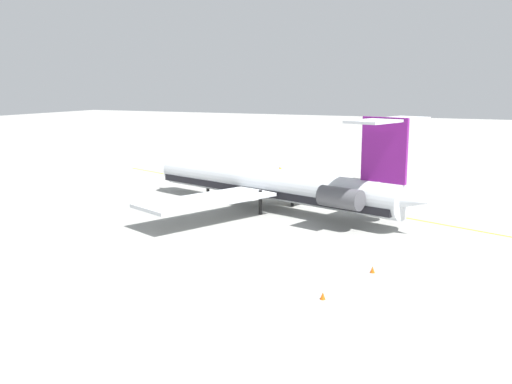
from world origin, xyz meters
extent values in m
plane|color=#9E9E99|center=(0.00, 0.00, 0.00)|extent=(392.45, 392.45, 0.00)
cylinder|color=silver|center=(-2.91, 7.54, 3.20)|extent=(35.59, 14.20, 3.84)
cone|color=silver|center=(14.33, 2.28, 3.20)|extent=(4.91, 4.70, 3.69)
cone|color=silver|center=(-20.14, 12.80, 3.55)|extent=(6.32, 4.76, 3.27)
cube|color=black|center=(-2.91, 7.54, 2.34)|extent=(34.85, 14.04, 0.85)
cube|color=silver|center=(0.76, 16.81, 2.53)|extent=(11.78, 17.09, 0.38)
cube|color=silver|center=(-5.04, -2.19, 2.53)|extent=(8.95, 16.87, 0.38)
cylinder|color=#515156|center=(-13.87, 14.13, 3.49)|extent=(5.25, 3.54, 2.23)
cube|color=silver|center=(-14.07, 13.49, 3.49)|extent=(3.12, 2.01, 0.46)
cylinder|color=#515156|center=(-15.68, 8.21, 3.49)|extent=(5.25, 3.54, 2.23)
cube|color=silver|center=(-15.49, 8.85, 3.49)|extent=(3.12, 2.01, 0.46)
cube|color=#7A197F|center=(-17.84, 12.10, 8.53)|extent=(5.09, 1.89, 6.81)
cube|color=silver|center=(-17.32, 15.17, 11.66)|extent=(5.08, 6.41, 0.27)
cube|color=silver|center=(-19.12, 9.27, 11.66)|extent=(5.08, 6.41, 0.27)
cylinder|color=black|center=(7.63, 4.33, 1.46)|extent=(0.42, 0.42, 2.92)
cylinder|color=black|center=(-3.16, 10.84, 1.46)|extent=(0.42, 0.42, 2.92)
cylinder|color=black|center=(-4.95, 4.95, 1.46)|extent=(0.42, 0.42, 2.92)
cylinder|color=black|center=(4.97, -15.43, 0.42)|extent=(0.10, 0.10, 0.85)
cylinder|color=black|center=(5.08, -15.34, 0.42)|extent=(0.10, 0.10, 0.85)
cylinder|color=yellow|center=(5.02, -15.38, 1.18)|extent=(0.28, 0.28, 0.67)
sphere|color=tan|center=(5.02, -15.38, 1.65)|extent=(0.26, 0.26, 0.26)
cylinder|color=yellow|center=(4.88, -15.50, 1.22)|extent=(0.08, 0.08, 0.57)
cylinder|color=yellow|center=(5.17, -15.26, 1.22)|extent=(0.08, 0.08, 0.57)
cylinder|color=black|center=(10.23, -13.69, 0.39)|extent=(0.10, 0.10, 0.79)
cylinder|color=black|center=(10.14, -13.59, 0.39)|extent=(0.10, 0.10, 0.79)
cylinder|color=#191E4C|center=(10.19, -13.64, 1.10)|extent=(0.26, 0.26, 0.62)
sphere|color=brown|center=(10.19, -13.64, 1.53)|extent=(0.25, 0.25, 0.25)
cylinder|color=#191E4C|center=(10.30, -13.77, 1.13)|extent=(0.07, 0.07, 0.53)
cylinder|color=#191E4C|center=(10.07, -13.51, 1.13)|extent=(0.07, 0.07, 0.53)
cone|color=#EA590F|center=(-20.35, 26.61, 0.28)|extent=(0.40, 0.40, 0.55)
cone|color=#EA590F|center=(-18.47, 34.01, 0.28)|extent=(0.40, 0.40, 0.55)
cone|color=#EA590F|center=(13.00, -15.02, 0.28)|extent=(0.40, 0.40, 0.55)
cube|color=gold|center=(-2.91, -0.46, 0.00)|extent=(73.25, 27.15, 0.01)
camera|label=1|loc=(-30.44, 71.82, 15.38)|focal=40.35mm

